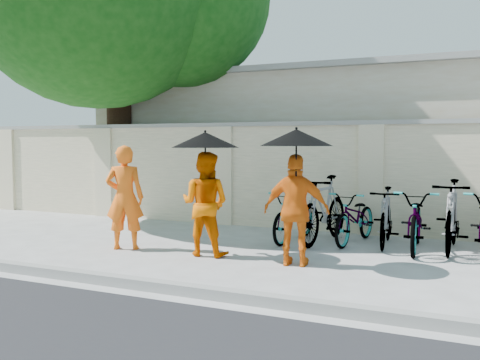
% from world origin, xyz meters
% --- Properties ---
extents(ground, '(80.00, 80.00, 0.00)m').
position_xyz_m(ground, '(0.00, 0.00, 0.00)').
color(ground, '#B7B7B7').
extents(kerb, '(40.00, 0.16, 0.12)m').
position_xyz_m(kerb, '(0.00, -1.70, 0.06)').
color(kerb, gray).
rests_on(kerb, ground).
extents(compound_wall, '(20.00, 0.30, 2.00)m').
position_xyz_m(compound_wall, '(1.00, 3.20, 1.00)').
color(compound_wall, beige).
rests_on(compound_wall, ground).
extents(building_behind, '(14.00, 6.00, 3.20)m').
position_xyz_m(building_behind, '(2.00, 7.00, 1.60)').
color(building_behind, beige).
rests_on(building_behind, ground).
extents(monk_left, '(0.71, 0.61, 1.64)m').
position_xyz_m(monk_left, '(-1.27, 0.12, 0.82)').
color(monk_left, orange).
rests_on(monk_left, ground).
extents(monk_center, '(0.78, 0.62, 1.54)m').
position_xyz_m(monk_center, '(0.10, 0.24, 0.77)').
color(monk_center, '#E76100').
rests_on(monk_center, ground).
extents(parasol_center, '(0.99, 0.99, 0.96)m').
position_xyz_m(parasol_center, '(0.15, 0.16, 1.72)').
color(parasol_center, black).
rests_on(parasol_center, ground).
extents(monk_right, '(0.93, 0.49, 1.52)m').
position_xyz_m(monk_right, '(1.55, 0.15, 0.76)').
color(monk_right, orange).
rests_on(monk_right, ground).
extents(parasol_right, '(0.98, 0.98, 0.99)m').
position_xyz_m(parasol_right, '(1.57, 0.07, 1.74)').
color(parasol_right, black).
rests_on(parasol_right, ground).
extents(bike_0, '(0.69, 1.68, 0.86)m').
position_xyz_m(bike_0, '(0.94, 1.89, 0.43)').
color(bike_0, gray).
rests_on(bike_0, ground).
extents(bike_1, '(0.75, 1.92, 1.12)m').
position_xyz_m(bike_1, '(1.44, 1.94, 0.56)').
color(bike_1, gray).
rests_on(bike_1, ground).
extents(bike_2, '(0.80, 1.72, 0.87)m').
position_xyz_m(bike_2, '(1.94, 2.10, 0.44)').
color(bike_2, gray).
rests_on(bike_2, ground).
extents(bike_3, '(0.56, 1.61, 0.95)m').
position_xyz_m(bike_3, '(2.43, 2.06, 0.48)').
color(bike_3, gray).
rests_on(bike_3, ground).
extents(bike_4, '(0.75, 1.86, 0.96)m').
position_xyz_m(bike_4, '(2.93, 1.89, 0.48)').
color(bike_4, gray).
rests_on(bike_4, ground).
extents(bike_5, '(0.56, 1.85, 1.11)m').
position_xyz_m(bike_5, '(3.43, 2.03, 0.55)').
color(bike_5, gray).
rests_on(bike_5, ground).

